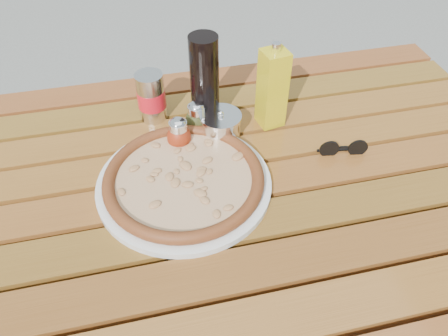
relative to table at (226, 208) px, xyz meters
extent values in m
cube|color=#3A1B0D|center=(0.64, 0.39, -0.32)|extent=(0.06, 0.06, 0.70)
cube|color=#3A1D0D|center=(0.00, 0.00, 0.03)|extent=(1.36, 0.86, 0.04)
cube|color=#5D3110|center=(0.00, -0.30, 0.06)|extent=(1.40, 0.09, 0.03)
cube|color=#51290E|center=(0.00, -0.20, 0.06)|extent=(1.40, 0.09, 0.03)
cube|color=#502F0E|center=(0.00, -0.10, 0.06)|extent=(1.40, 0.09, 0.03)
cube|color=#5B2E10|center=(0.00, 0.00, 0.06)|extent=(1.40, 0.09, 0.03)
cube|color=#5D3210|center=(0.00, 0.10, 0.06)|extent=(1.40, 0.09, 0.03)
cube|color=#5E3310|center=(0.00, 0.20, 0.06)|extent=(1.40, 0.09, 0.03)
cube|color=#56340F|center=(0.00, 0.30, 0.06)|extent=(1.40, 0.09, 0.03)
cube|color=#59280F|center=(0.00, 0.41, 0.06)|extent=(1.40, 0.09, 0.03)
cylinder|color=silver|center=(-0.09, 0.02, 0.08)|extent=(0.45, 0.45, 0.01)
cylinder|color=beige|center=(-0.09, 0.02, 0.09)|extent=(0.36, 0.36, 0.01)
torus|color=black|center=(-0.09, 0.02, 0.10)|extent=(0.39, 0.39, 0.03)
ellipsoid|color=#A52F12|center=(-0.08, 0.14, 0.11)|extent=(0.07, 0.07, 0.06)
cylinder|color=white|center=(-0.08, 0.14, 0.14)|extent=(0.05, 0.05, 0.02)
ellipsoid|color=silver|center=(-0.08, 0.14, 0.15)|extent=(0.05, 0.05, 0.02)
ellipsoid|color=#3C4019|center=(-0.03, 0.19, 0.11)|extent=(0.06, 0.06, 0.06)
cylinder|color=white|center=(-0.03, 0.19, 0.14)|extent=(0.04, 0.04, 0.02)
ellipsoid|color=silver|center=(-0.03, 0.19, 0.15)|extent=(0.04, 0.04, 0.02)
cylinder|color=black|center=(0.00, 0.22, 0.19)|extent=(0.08, 0.08, 0.22)
cylinder|color=silver|center=(-0.12, 0.26, 0.14)|extent=(0.07, 0.07, 0.12)
cylinder|color=red|center=(-0.12, 0.26, 0.13)|extent=(0.07, 0.07, 0.04)
cube|color=gold|center=(0.15, 0.18, 0.17)|extent=(0.06, 0.06, 0.19)
cylinder|color=white|center=(0.15, 0.18, 0.28)|extent=(0.02, 0.02, 0.02)
cylinder|color=silver|center=(0.02, 0.16, 0.10)|extent=(0.12, 0.12, 0.05)
cylinder|color=white|center=(0.02, 0.16, 0.13)|extent=(0.12, 0.12, 0.01)
sphere|color=silver|center=(0.02, 0.16, 0.14)|extent=(0.02, 0.02, 0.01)
cylinder|color=black|center=(0.24, 0.04, 0.09)|extent=(0.04, 0.01, 0.04)
cylinder|color=black|center=(0.31, 0.03, 0.09)|extent=(0.04, 0.01, 0.04)
cube|color=black|center=(0.27, 0.03, 0.10)|extent=(0.02, 0.01, 0.00)
cube|color=black|center=(0.27, 0.05, 0.08)|extent=(0.09, 0.02, 0.00)
cube|color=black|center=(0.29, 0.05, 0.08)|extent=(0.09, 0.02, 0.00)
camera|label=1|loc=(-0.14, -0.61, 0.74)|focal=35.00mm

